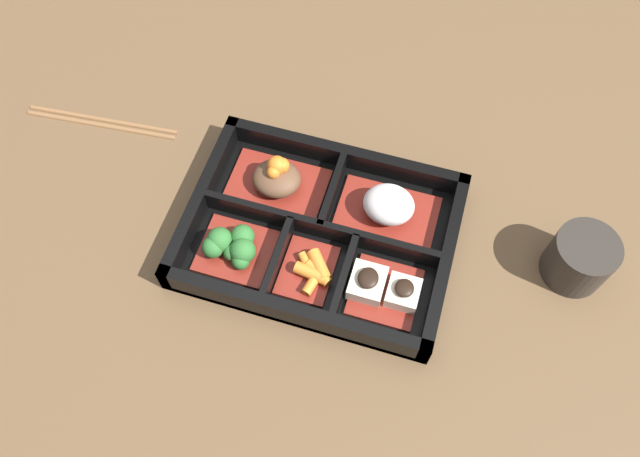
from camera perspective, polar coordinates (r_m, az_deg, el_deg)
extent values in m
plane|color=brown|center=(0.75, 0.00, -0.91)|extent=(3.00, 3.00, 0.00)
cube|color=black|center=(0.75, 0.00, -0.73)|extent=(0.31, 0.23, 0.01)
cube|color=black|center=(0.69, -2.62, -7.77)|extent=(0.31, 0.01, 0.04)
cube|color=black|center=(0.79, 2.29, 6.45)|extent=(0.31, 0.01, 0.04)
cube|color=black|center=(0.77, -10.69, 2.64)|extent=(0.01, 0.23, 0.04)
cube|color=black|center=(0.73, 11.29, -3.17)|extent=(0.01, 0.23, 0.04)
cube|color=black|center=(0.73, -0.05, -0.34)|extent=(0.28, 0.01, 0.04)
cube|color=black|center=(0.72, -3.87, -2.96)|extent=(0.01, 0.10, 0.04)
cube|color=black|center=(0.71, 2.22, -4.64)|extent=(0.01, 0.10, 0.04)
cube|color=black|center=(0.76, 1.08, 2.96)|extent=(0.01, 0.10, 0.04)
cube|color=maroon|center=(0.78, -3.92, 3.89)|extent=(0.12, 0.08, 0.01)
ellipsoid|color=brown|center=(0.76, -4.00, 4.58)|extent=(0.06, 0.05, 0.03)
sphere|color=orange|center=(0.75, -3.54, 5.77)|extent=(0.02, 0.02, 0.02)
sphere|color=orange|center=(0.75, -3.97, 5.78)|extent=(0.02, 0.02, 0.02)
sphere|color=orange|center=(0.75, -4.29, 5.15)|extent=(0.02, 0.02, 0.02)
cube|color=maroon|center=(0.76, 6.14, 1.29)|extent=(0.12, 0.08, 0.01)
ellipsoid|color=silver|center=(0.74, 6.30, 2.18)|extent=(0.06, 0.05, 0.04)
cube|color=maroon|center=(0.74, -7.68, -2.05)|extent=(0.08, 0.08, 0.01)
sphere|color=#2D6B2D|center=(0.73, -9.76, -1.68)|extent=(0.03, 0.03, 0.03)
sphere|color=#2D6B2D|center=(0.73, -7.10, -0.71)|extent=(0.03, 0.03, 0.03)
sphere|color=#2D6B2D|center=(0.72, -8.03, -2.19)|extent=(0.02, 0.02, 0.02)
sphere|color=#2D6B2D|center=(0.72, -7.26, -2.95)|extent=(0.02, 0.02, 0.02)
sphere|color=#2D6B2D|center=(0.72, -7.08, -2.03)|extent=(0.03, 0.03, 0.03)
sphere|color=#2D6B2D|center=(0.73, -9.16, -1.03)|extent=(0.03, 0.03, 0.03)
cube|color=maroon|center=(0.72, -0.82, -3.97)|extent=(0.06, 0.08, 0.01)
cylinder|color=orange|center=(0.71, -1.17, -3.41)|extent=(0.03, 0.03, 0.01)
cylinder|color=orange|center=(0.71, -0.15, -4.11)|extent=(0.04, 0.03, 0.01)
cylinder|color=orange|center=(0.71, -0.10, -3.39)|extent=(0.04, 0.04, 0.02)
cylinder|color=orange|center=(0.71, -0.83, -4.10)|extent=(0.04, 0.02, 0.01)
cylinder|color=orange|center=(0.71, -0.58, -4.76)|extent=(0.02, 0.04, 0.01)
cube|color=maroon|center=(0.71, 5.95, -5.80)|extent=(0.08, 0.08, 0.01)
cube|color=beige|center=(0.70, 4.35, -4.98)|extent=(0.04, 0.04, 0.02)
ellipsoid|color=black|center=(0.69, 4.42, -4.53)|extent=(0.02, 0.03, 0.01)
cube|color=beige|center=(0.70, 7.59, -5.84)|extent=(0.04, 0.04, 0.02)
ellipsoid|color=black|center=(0.69, 7.72, -5.42)|extent=(0.02, 0.02, 0.01)
cylinder|color=#2D2823|center=(0.76, 22.66, -2.54)|extent=(0.07, 0.07, 0.06)
cylinder|color=#597A38|center=(0.74, 23.38, -1.61)|extent=(0.06, 0.06, 0.01)
cylinder|color=brown|center=(0.90, -19.23, 9.49)|extent=(0.21, 0.02, 0.01)
cylinder|color=brown|center=(0.89, -19.43, 9.03)|extent=(0.21, 0.02, 0.01)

